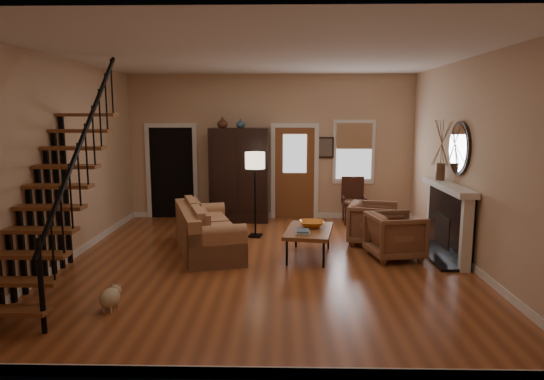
{
  "coord_description": "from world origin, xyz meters",
  "views": [
    {
      "loc": [
        0.29,
        -7.63,
        2.43
      ],
      "look_at": [
        0.1,
        0.4,
        1.15
      ],
      "focal_mm": 32.0,
      "sensor_mm": 36.0,
      "label": 1
    }
  ],
  "objects_px": {
    "armchair_left": "(395,236)",
    "floor_lamp": "(255,195)",
    "sofa": "(208,230)",
    "side_chair": "(354,201)",
    "armoire": "(239,175)",
    "armchair_right": "(373,223)",
    "coffee_table": "(309,243)"
  },
  "relations": [
    {
      "from": "armchair_left",
      "to": "floor_lamp",
      "type": "relative_size",
      "value": 0.51
    },
    {
      "from": "sofa",
      "to": "side_chair",
      "type": "height_order",
      "value": "side_chair"
    },
    {
      "from": "armoire",
      "to": "armchair_right",
      "type": "height_order",
      "value": "armoire"
    },
    {
      "from": "armchair_right",
      "to": "armoire",
      "type": "bearing_deg",
      "value": 70.32
    },
    {
      "from": "armoire",
      "to": "side_chair",
      "type": "xyz_separation_m",
      "value": [
        2.55,
        -0.2,
        -0.54
      ]
    },
    {
      "from": "sofa",
      "to": "armchair_left",
      "type": "distance_m",
      "value": 3.22
    },
    {
      "from": "coffee_table",
      "to": "armchair_right",
      "type": "relative_size",
      "value": 1.47
    },
    {
      "from": "coffee_table",
      "to": "floor_lamp",
      "type": "bearing_deg",
      "value": 126.42
    },
    {
      "from": "armchair_left",
      "to": "side_chair",
      "type": "xyz_separation_m",
      "value": [
        -0.33,
        2.62,
        0.12
      ]
    },
    {
      "from": "sofa",
      "to": "armchair_left",
      "type": "bearing_deg",
      "value": -22.48
    },
    {
      "from": "armoire",
      "to": "sofa",
      "type": "height_order",
      "value": "armoire"
    },
    {
      "from": "sofa",
      "to": "floor_lamp",
      "type": "bearing_deg",
      "value": 37.9
    },
    {
      "from": "armchair_right",
      "to": "coffee_table",
      "type": "bearing_deg",
      "value": 140.55
    },
    {
      "from": "armchair_right",
      "to": "armchair_left",
      "type": "bearing_deg",
      "value": -150.71
    },
    {
      "from": "armoire",
      "to": "coffee_table",
      "type": "xyz_separation_m",
      "value": [
        1.43,
        -2.77,
        -0.81
      ]
    },
    {
      "from": "armoire",
      "to": "armchair_right",
      "type": "relative_size",
      "value": 2.44
    },
    {
      "from": "coffee_table",
      "to": "armchair_left",
      "type": "xyz_separation_m",
      "value": [
        1.45,
        -0.05,
        0.15
      ]
    },
    {
      "from": "armchair_right",
      "to": "floor_lamp",
      "type": "bearing_deg",
      "value": 93.67
    },
    {
      "from": "sofa",
      "to": "floor_lamp",
      "type": "distance_m",
      "value": 1.42
    },
    {
      "from": "side_chair",
      "to": "sofa",
      "type": "bearing_deg",
      "value": -140.83
    },
    {
      "from": "side_chair",
      "to": "armchair_left",
      "type": "bearing_deg",
      "value": -82.87
    },
    {
      "from": "sofa",
      "to": "armchair_left",
      "type": "relative_size",
      "value": 2.52
    },
    {
      "from": "armoire",
      "to": "sofa",
      "type": "distance_m",
      "value": 2.65
    },
    {
      "from": "sofa",
      "to": "armchair_right",
      "type": "height_order",
      "value": "sofa"
    },
    {
      "from": "sofa",
      "to": "side_chair",
      "type": "relative_size",
      "value": 2.1
    },
    {
      "from": "armchair_left",
      "to": "armoire",
      "type": "bearing_deg",
      "value": 34.87
    },
    {
      "from": "sofa",
      "to": "coffee_table",
      "type": "xyz_separation_m",
      "value": [
        1.76,
        -0.22,
        -0.16
      ]
    },
    {
      "from": "sofa",
      "to": "armchair_right",
      "type": "relative_size",
      "value": 2.49
    },
    {
      "from": "armchair_left",
      "to": "side_chair",
      "type": "height_order",
      "value": "side_chair"
    },
    {
      "from": "floor_lamp",
      "to": "coffee_table",
      "type": "bearing_deg",
      "value": -53.58
    },
    {
      "from": "coffee_table",
      "to": "floor_lamp",
      "type": "xyz_separation_m",
      "value": [
        -0.99,
        1.34,
        0.6
      ]
    },
    {
      "from": "armoire",
      "to": "side_chair",
      "type": "bearing_deg",
      "value": -4.48
    }
  ]
}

